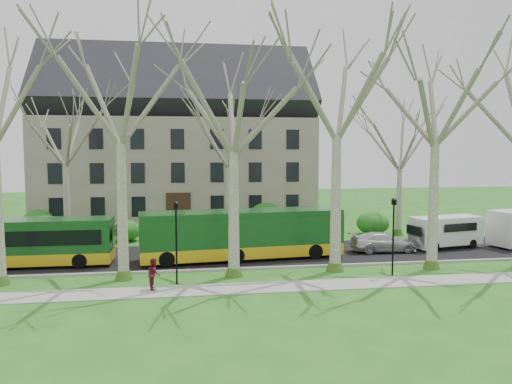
# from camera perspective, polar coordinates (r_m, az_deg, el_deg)

# --- Properties ---
(ground) EXTENTS (120.00, 120.00, 0.00)m
(ground) POSITION_cam_1_polar(r_m,az_deg,el_deg) (28.62, 3.26, -9.44)
(ground) COLOR #25671D
(ground) RESTS_ON ground
(sidewalk) EXTENTS (70.00, 2.00, 0.06)m
(sidewalk) POSITION_cam_1_polar(r_m,az_deg,el_deg) (26.25, 4.40, -10.70)
(sidewalk) COLOR gray
(sidewalk) RESTS_ON ground
(road) EXTENTS (80.00, 8.00, 0.06)m
(road) POSITION_cam_1_polar(r_m,az_deg,el_deg) (33.87, 1.35, -7.12)
(road) COLOR black
(road) RESTS_ON ground
(curb) EXTENTS (80.00, 0.25, 0.14)m
(curb) POSITION_cam_1_polar(r_m,az_deg,el_deg) (30.03, 2.67, -8.61)
(curb) COLOR #A5A39E
(curb) RESTS_ON ground
(building) EXTENTS (26.50, 12.20, 16.00)m
(building) POSITION_cam_1_polar(r_m,az_deg,el_deg) (51.15, -8.92, 5.93)
(building) COLOR gray
(building) RESTS_ON ground
(tree_row_verge) EXTENTS (49.00, 7.00, 14.00)m
(tree_row_verge) POSITION_cam_1_polar(r_m,az_deg,el_deg) (28.02, 3.20, 4.72)
(tree_row_verge) COLOR gray
(tree_row_verge) RESTS_ON ground
(tree_row_far) EXTENTS (33.00, 7.00, 12.00)m
(tree_row_far) POSITION_cam_1_polar(r_m,az_deg,el_deg) (38.40, -2.01, 3.28)
(tree_row_far) COLOR gray
(tree_row_far) RESTS_ON ground
(lamp_row) EXTENTS (36.22, 0.22, 4.30)m
(lamp_row) POSITION_cam_1_polar(r_m,az_deg,el_deg) (27.13, 3.72, -4.68)
(lamp_row) COLOR black
(lamp_row) RESTS_ON ground
(hedges) EXTENTS (30.60, 8.60, 2.00)m
(hedges) POSITION_cam_1_polar(r_m,az_deg,el_deg) (41.60, -7.04, -3.55)
(hedges) COLOR #1E611B
(hedges) RESTS_ON ground
(bus_lead) EXTENTS (11.74, 2.50, 2.93)m
(bus_lead) POSITION_cam_1_polar(r_m,az_deg,el_deg) (33.41, -26.13, -5.18)
(bus_lead) COLOR #14471A
(bus_lead) RESTS_ON road
(bus_follow) EXTENTS (13.11, 3.99, 3.23)m
(bus_follow) POSITION_cam_1_polar(r_m,az_deg,el_deg) (32.08, -1.57, -4.81)
(bus_follow) COLOR #14471A
(bus_follow) RESTS_ON road
(sedan) EXTENTS (4.59, 1.93, 1.32)m
(sedan) POSITION_cam_1_polar(r_m,az_deg,el_deg) (35.56, 14.34, -5.56)
(sedan) COLOR silver
(sedan) RESTS_ON road
(van_a) EXTENTS (5.41, 2.88, 2.24)m
(van_a) POSITION_cam_1_polar(r_m,az_deg,el_deg) (38.19, 20.86, -4.32)
(van_a) COLOR silver
(van_a) RESTS_ON road
(pedestrian_b) EXTENTS (0.74, 0.87, 1.58)m
(pedestrian_b) POSITION_cam_1_polar(r_m,az_deg,el_deg) (25.86, -11.60, -9.14)
(pedestrian_b) COLOR #591421
(pedestrian_b) RESTS_ON sidewalk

